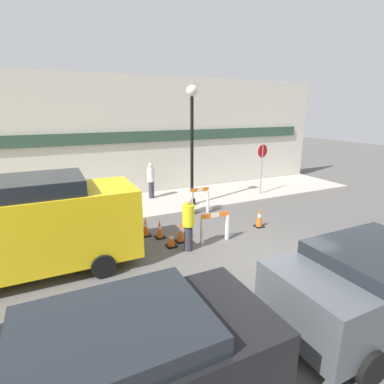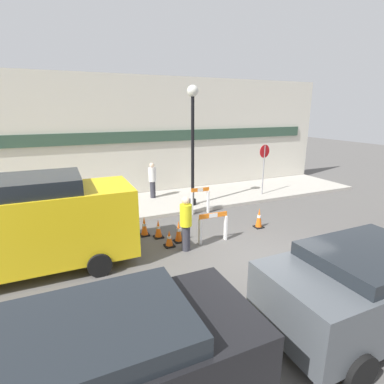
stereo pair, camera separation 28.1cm
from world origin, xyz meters
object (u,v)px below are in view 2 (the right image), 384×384
Objects in this scene: person_pedestrian at (152,179)px; parked_car_0 at (100,371)px; person_worker at (186,222)px; work_van at (18,223)px; stop_sign at (264,161)px; parked_car_1 at (367,283)px; streetlamp_post at (193,130)px.

person_pedestrian reaches higher than parked_car_0.
work_van reaches higher than person_worker.
parked_car_0 is at bearing 34.18° from stop_sign.
person_worker is 5.25m from person_pedestrian.
person_pedestrian is 9.61m from parked_car_1.
stop_sign is at bearing 65.21° from parked_car_1.
work_van is (-1.25, 4.86, 0.38)m from parked_car_0.
person_pedestrian is at bearing -26.65° from stop_sign.
work_van reaches higher than person_pedestrian.
person_worker is at bearing 24.61° from stop_sign.
parked_car_1 is at bearing -0.00° from parked_car_0.
stop_sign is at bearing -163.66° from person_pedestrian.
stop_sign reaches higher than work_van.
parked_car_1 is 7.75m from work_van.
streetlamp_post is 2.91× the size of person_worker.
person_pedestrian is at bearing 125.51° from streetlamp_post.
streetlamp_post reaches higher than work_van.
stop_sign is 11.66m from parked_car_0.
work_van is at bearing 104.48° from parked_car_0.
work_van is (-6.03, 4.86, 0.42)m from parked_car_1.
parked_car_0 is at bearing 180.00° from parked_car_1.
streetlamp_post is at bearing 26.30° from work_van.
parked_car_0 is (-8.46, -7.99, -0.74)m from stop_sign.
streetlamp_post is 8.17m from parked_car_1.
parked_car_0 is 4.77m from parked_car_1.
parked_car_0 is at bearing 178.85° from person_worker.
parked_car_1 is 0.73× the size of work_van.
streetlamp_post reaches higher than parked_car_0.
person_pedestrian is at bearing 97.23° from parked_car_1.
person_pedestrian is 6.72m from work_van.
work_van reaches higher than parked_car_0.
parked_car_0 is 5.03m from work_van.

